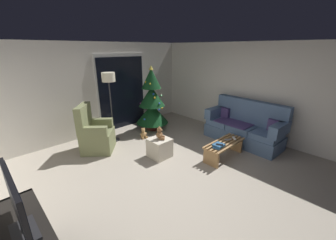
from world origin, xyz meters
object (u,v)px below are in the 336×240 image
(coffee_table, at_px, (224,147))
(christmas_tree, at_px, (152,102))
(couch, at_px, (244,127))
(book_stack, at_px, (219,146))
(teddy_bear_chestnut, at_px, (160,134))
(cell_phone, at_px, (219,145))
(armchair, at_px, (95,135))
(teddy_bear_honey_by_tree, at_px, (143,134))
(television, at_px, (17,206))
(remote_silver, at_px, (228,140))
(ottoman, at_px, (160,148))
(remote_white, at_px, (234,138))
(floor_lamp, at_px, (109,84))

(coffee_table, bearing_deg, christmas_tree, 91.32)
(couch, distance_m, book_stack, 1.41)
(teddy_bear_chestnut, bearing_deg, cell_phone, -57.45)
(armchair, height_order, teddy_bear_honey_by_tree, armchair)
(christmas_tree, xyz_separation_m, teddy_bear_honey_by_tree, (-0.59, -0.32, -0.72))
(book_stack, xyz_separation_m, cell_phone, (-0.01, -0.03, 0.04))
(armchair, height_order, television, television)
(television, bearing_deg, book_stack, 2.35)
(remote_silver, distance_m, teddy_bear_chestnut, 1.55)
(couch, height_order, armchair, armchair)
(book_stack, distance_m, ottoman, 1.29)
(cell_phone, bearing_deg, ottoman, 93.38)
(teddy_bear_chestnut, bearing_deg, ottoman, 134.43)
(coffee_table, xyz_separation_m, ottoman, (-1.01, 1.03, -0.03))
(book_stack, bearing_deg, teddy_bear_chestnut, 123.65)
(couch, relative_size, coffee_table, 1.80)
(book_stack, height_order, cell_phone, cell_phone)
(remote_white, bearing_deg, book_stack, -138.23)
(floor_lamp, xyz_separation_m, teddy_bear_honey_by_tree, (0.67, -0.42, -1.38))
(book_stack, relative_size, christmas_tree, 0.14)
(couch, distance_m, floor_lamp, 3.59)
(coffee_table, relative_size, teddy_bear_chestnut, 3.86)
(armchair, height_order, ottoman, armchair)
(cell_phone, height_order, television, television)
(teddy_bear_chestnut, bearing_deg, floor_lamp, 101.57)
(coffee_table, xyz_separation_m, television, (-3.71, -0.18, 0.81))
(remote_white, distance_m, book_stack, 0.62)
(television, distance_m, teddy_bear_honey_by_tree, 3.94)
(remote_silver, height_order, cell_phone, cell_phone)
(remote_silver, height_order, television, television)
(cell_phone, bearing_deg, floor_lamp, 81.85)
(remote_white, distance_m, television, 4.09)
(teddy_bear_chestnut, bearing_deg, television, -156.17)
(teddy_bear_honey_by_tree, bearing_deg, cell_phone, -81.27)
(teddy_bear_chestnut, bearing_deg, remote_white, -39.08)
(book_stack, relative_size, cell_phone, 1.89)
(armchair, xyz_separation_m, teddy_bear_honey_by_tree, (1.26, -0.20, -0.28))
(cell_phone, xyz_separation_m, floor_lamp, (-1.00, 2.59, 1.06))
(floor_lamp, bearing_deg, cell_phone, -68.88)
(remote_white, height_order, book_stack, book_stack)
(book_stack, xyz_separation_m, teddy_bear_chestnut, (-0.70, 1.06, 0.15))
(teddy_bear_chestnut, bearing_deg, coffee_table, -45.57)
(coffee_table, distance_m, cell_phone, 0.37)
(book_stack, relative_size, television, 0.32)
(couch, relative_size, teddy_bear_chestnut, 6.92)
(cell_phone, xyz_separation_m, christmas_tree, (0.25, 2.49, 0.40))
(coffee_table, height_order, christmas_tree, christmas_tree)
(television, relative_size, teddy_bear_honey_by_tree, 2.95)
(ottoman, bearing_deg, television, -155.98)
(floor_lamp, bearing_deg, teddy_bear_chestnut, -78.43)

